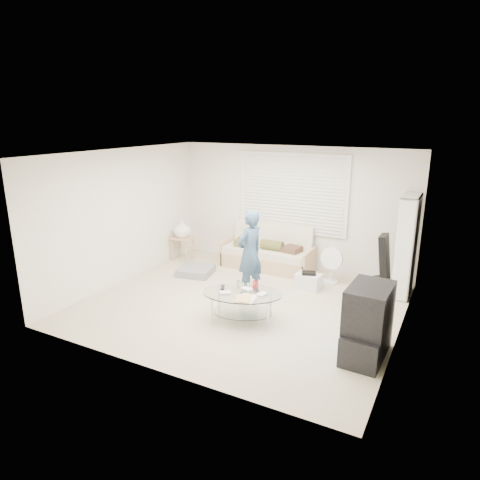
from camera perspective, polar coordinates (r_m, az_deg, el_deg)
The scene contains 13 objects.
ground at distance 7.31m, azimuth 0.23°, elevation -8.49°, with size 5.00×5.00×0.00m, color #B4A88C.
room_shell at distance 7.21m, azimuth 2.01°, elevation 4.81°, with size 5.02×4.52×2.51m.
window_blinds at distance 8.78m, azimuth 6.94°, elevation 6.20°, with size 2.32×0.08×1.62m.
futon_sofa at distance 8.92m, azimuth 3.75°, elevation -1.84°, with size 1.88×0.76×0.92m.
grey_floor_pillow at distance 8.64m, azimuth -5.89°, elevation -4.09°, with size 0.64×0.64×0.14m, color gray.
side_table at distance 9.36m, azimuth -7.72°, elevation 1.29°, with size 0.46×0.37×0.91m.
bookshelf at distance 7.92m, azimuth 21.27°, elevation -0.78°, with size 0.28×0.75×1.78m.
guitar_case at distance 7.97m, azimuth 18.61°, elevation -3.60°, with size 0.38×0.39×1.06m.
floor_fan at distance 8.24m, azimuth 12.15°, elevation -2.88°, with size 0.43×0.29×0.71m.
storage_bin at distance 7.99m, azimuth 9.11°, elevation -5.39°, with size 0.47×0.35×0.31m.
tv_unit at distance 5.85m, azimuth 16.63°, elevation -10.54°, with size 0.53×0.92×0.99m.
coffee_table at distance 6.61m, azimuth 0.32°, elevation -7.75°, with size 1.40×1.11×0.57m.
standing_person at distance 7.42m, azimuth 1.31°, elevation -1.77°, with size 0.56×0.36×1.52m, color #2F4B70.
Camera 1 is at (3.07, -5.90, 3.03)m, focal length 32.00 mm.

